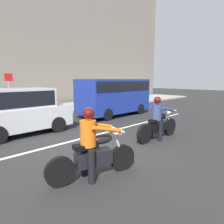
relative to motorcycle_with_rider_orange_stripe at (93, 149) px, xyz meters
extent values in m
plane|color=#282828|center=(0.99, 1.65, -0.65)|extent=(80.00, 80.00, 0.00)
cube|color=#99968E|center=(0.99, 9.65, -0.58)|extent=(40.00, 4.40, 0.14)
cube|color=silver|center=(0.05, 2.55, -0.65)|extent=(18.00, 0.14, 0.01)
cylinder|color=black|center=(0.73, -0.20, -0.34)|extent=(0.63, 0.28, 0.62)
cylinder|color=black|center=(-0.71, 0.19, -0.34)|extent=(0.63, 0.28, 0.62)
cylinder|color=silver|center=(0.61, -0.17, 0.03)|extent=(0.36, 0.15, 0.79)
cube|color=black|center=(0.01, 0.00, -0.20)|extent=(0.86, 0.48, 0.32)
ellipsoid|color=black|center=(0.22, -0.06, 0.20)|extent=(0.53, 0.36, 0.22)
cube|color=black|center=(-0.16, 0.04, 0.10)|extent=(0.56, 0.37, 0.10)
cylinder|color=silver|center=(0.56, -0.15, 0.39)|extent=(0.22, 0.69, 0.04)
sphere|color=silver|center=(0.63, -0.17, 0.25)|extent=(0.17, 0.17, 0.17)
cylinder|color=silver|center=(-0.24, 0.23, -0.32)|extent=(0.69, 0.25, 0.07)
cylinder|color=black|center=(-0.18, -0.16, -0.28)|extent=(0.18, 0.18, 0.73)
cylinder|color=black|center=(-0.07, 0.22, -0.28)|extent=(0.18, 0.18, 0.73)
cylinder|color=orange|center=(-0.10, 0.03, 0.38)|extent=(0.42, 0.42, 0.55)
cylinder|color=orange|center=(0.17, -0.27, 0.47)|extent=(0.70, 0.27, 0.24)
cylinder|color=orange|center=(0.28, 0.15, 0.47)|extent=(0.70, 0.27, 0.24)
sphere|color=tan|center=(-0.08, 0.02, 0.77)|extent=(0.20, 0.20, 0.20)
sphere|color=#510F0F|center=(-0.08, 0.02, 0.80)|extent=(0.25, 0.25, 0.25)
cylinder|color=black|center=(4.27, 0.51, -0.31)|extent=(0.68, 0.15, 0.67)
cylinder|color=black|center=(2.71, 0.59, -0.31)|extent=(0.68, 0.15, 0.67)
cylinder|color=silver|center=(4.16, 0.52, 0.03)|extent=(0.35, 0.07, 0.76)
cube|color=black|center=(3.49, 0.55, -0.17)|extent=(0.87, 0.32, 0.32)
ellipsoid|color=black|center=(3.71, 0.54, 0.17)|extent=(0.49, 0.26, 0.22)
cube|color=black|center=(3.31, 0.56, 0.07)|extent=(0.53, 0.27, 0.10)
cylinder|color=silver|center=(4.10, 0.52, 0.38)|extent=(0.08, 0.70, 0.04)
sphere|color=silver|center=(4.18, 0.52, 0.24)|extent=(0.17, 0.17, 0.17)
cylinder|color=silver|center=(3.20, 0.73, -0.29)|extent=(0.70, 0.11, 0.07)
cylinder|color=black|center=(3.34, 0.36, -0.30)|extent=(0.16, 0.16, 0.69)
cylinder|color=black|center=(3.37, 0.76, -0.30)|extent=(0.16, 0.16, 0.69)
cylinder|color=navy|center=(3.37, 0.56, 0.35)|extent=(0.36, 0.36, 0.57)
cylinder|color=navy|center=(3.72, 0.32, 0.45)|extent=(0.74, 0.13, 0.23)
cylinder|color=navy|center=(3.75, 0.76, 0.45)|extent=(0.74, 0.13, 0.23)
sphere|color=tan|center=(3.39, 0.56, 0.75)|extent=(0.20, 0.20, 0.20)
sphere|color=#510F0F|center=(3.39, 0.56, 0.78)|extent=(0.25, 0.25, 0.25)
cube|color=#B2B5BA|center=(0.29, 4.79, 0.01)|extent=(3.64, 1.70, 0.84)
cube|color=#B2B5BA|center=(0.29, 4.79, 0.79)|extent=(2.26, 1.56, 0.72)
cube|color=black|center=(0.29, 4.79, 0.79)|extent=(2.08, 1.59, 0.58)
cylinder|color=black|center=(1.42, 4.79, -0.33)|extent=(0.64, 1.76, 0.64)
cube|color=navy|center=(5.87, 5.11, 0.56)|extent=(4.55, 1.90, 1.93)
cube|color=black|center=(5.87, 5.11, 1.12)|extent=(4.42, 1.93, 0.56)
cylinder|color=black|center=(7.28, 5.11, -0.33)|extent=(0.64, 1.96, 0.64)
cylinder|color=black|center=(4.46, 5.11, -0.33)|extent=(0.64, 1.96, 0.64)
cylinder|color=gray|center=(1.32, 9.29, 0.69)|extent=(0.08, 0.08, 2.39)
cube|color=red|center=(1.32, 9.26, 1.63)|extent=(0.44, 0.03, 0.44)
camera|label=1|loc=(-2.58, -3.17, 1.50)|focal=31.48mm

